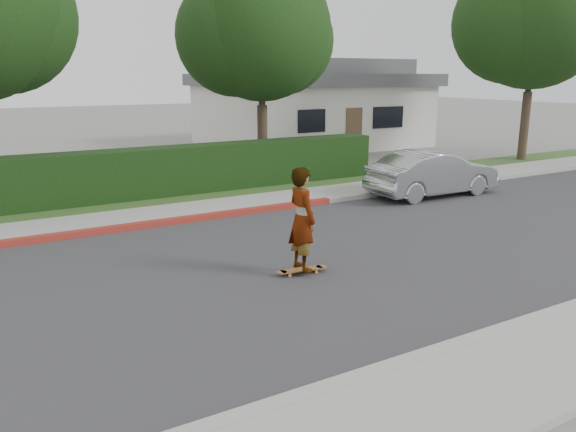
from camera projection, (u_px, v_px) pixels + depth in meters
name	position (u px, v px, depth m)	size (l,w,h in m)	color
ground	(396.00, 245.00, 12.12)	(120.00, 120.00, 0.00)	slate
road	(396.00, 245.00, 12.12)	(60.00, 8.00, 0.01)	#2D2D30
curb_near	(573.00, 308.00, 8.67)	(60.00, 0.20, 0.15)	#9E9E99
curb_far	(298.00, 205.00, 15.53)	(60.00, 0.20, 0.15)	#9E9E99
curb_red_section	(115.00, 229.00, 13.08)	(12.00, 0.21, 0.15)	maroon
sidewalk_far	(282.00, 199.00, 16.29)	(60.00, 1.60, 0.12)	gray
planting_strip	(256.00, 190.00, 17.63)	(60.00, 1.60, 0.10)	#2D4C1E
hedge	(156.00, 173.00, 16.49)	(15.00, 1.00, 1.50)	black
tree_center	(258.00, 35.00, 19.33)	(5.66, 4.84, 7.44)	#33261C
tree_right	(531.00, 22.00, 22.45)	(6.32, 5.60, 8.56)	#33261C
house	(310.00, 104.00, 28.90)	(10.60, 8.60, 4.30)	beige
skateboard	(302.00, 270.00, 10.32)	(1.01, 0.34, 0.09)	gold
skateboarder	(302.00, 219.00, 10.09)	(0.69, 0.45, 1.90)	white
car_silver	(433.00, 173.00, 16.86)	(1.46, 4.17, 1.38)	#A6A8AD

